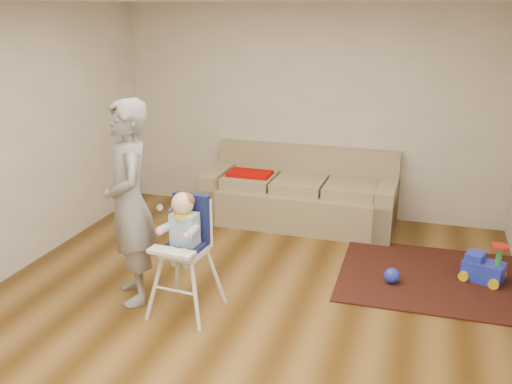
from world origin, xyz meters
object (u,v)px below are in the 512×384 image
(adult, at_px, (129,203))
(side_table, at_px, (249,198))
(high_chair, at_px, (185,256))
(sofa, at_px, (300,188))
(ride_on_toy, at_px, (484,261))
(toy_ball, at_px, (392,276))

(adult, bearing_deg, side_table, 136.31)
(high_chair, distance_m, adult, 0.70)
(side_table, distance_m, adult, 2.61)
(side_table, height_order, adult, adult)
(sofa, bearing_deg, side_table, 174.15)
(ride_on_toy, distance_m, toy_ball, 0.94)
(ride_on_toy, relative_size, adult, 0.22)
(sofa, bearing_deg, toy_ball, -47.22)
(sofa, xyz_separation_m, high_chair, (-0.47, -2.50, 0.09))
(high_chair, bearing_deg, sofa, 84.20)
(ride_on_toy, xyz_separation_m, adult, (-3.19, -1.32, 0.72))
(toy_ball, bearing_deg, high_chair, -148.15)
(toy_ball, xyz_separation_m, high_chair, (-1.74, -1.08, 0.46))
(side_table, xyz_separation_m, high_chair, (0.23, -2.58, 0.32))
(sofa, height_order, ride_on_toy, sofa)
(sofa, xyz_separation_m, toy_ball, (1.28, -1.42, -0.37))
(side_table, bearing_deg, high_chair, -84.86)
(side_table, relative_size, adult, 0.24)
(sofa, relative_size, side_table, 5.22)
(sofa, relative_size, high_chair, 2.09)
(sofa, height_order, toy_ball, sofa)
(ride_on_toy, xyz_separation_m, toy_ball, (-0.87, -0.33, -0.13))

